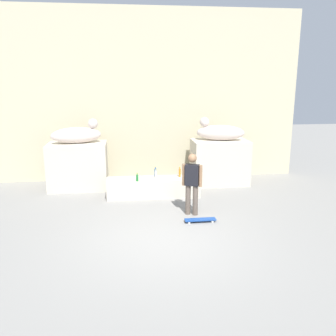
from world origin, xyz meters
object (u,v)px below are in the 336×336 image
Objects in this scene: statue_reclining_left at (77,135)px; skateboard at (200,220)px; skater at (192,181)px; bottle_orange at (180,173)px; bottle_blue at (155,172)px; statue_reclining_right at (219,132)px; bottle_green at (137,178)px; bottle_clear at (156,175)px.

statue_reclining_left is 5.09m from skateboard.
bottle_orange is (-0.06, 1.73, -0.20)m from skater.
skater is 1.74m from bottle_orange.
skateboard is 2.73m from bottle_blue.
bottle_orange reaches higher than bottle_blue.
bottle_green is (-2.86, -1.44, -1.12)m from statue_reclining_right.
bottle_clear is (-0.93, 2.26, 0.62)m from skateboard.
bottle_clear is 0.81× the size of bottle_orange.
statue_reclining_left is 5.11× the size of bottle_orange.
statue_reclining_right is at bearing 26.58° from bottle_clear.
bottle_green is at bearing 158.44° from skater.
skateboard is 2.52m from bottle_clear.
skater is at bearing -53.06° from statue_reclining_left.
bottle_orange is at bearing -15.20° from bottle_blue.
bottle_green is at bearing 127.34° from skateboard.
bottle_green is at bearing 40.63° from statue_reclining_right.
statue_reclining_left is 2.83m from bottle_blue.
statue_reclining_right is (4.71, 0.00, 0.00)m from statue_reclining_left.
statue_reclining_left is at bearing 142.30° from bottle_green.
statue_reclining_right is 4.04m from skateboard.
bottle_clear is (-2.27, -1.14, -1.12)m from statue_reclining_right.
skateboard is 2.55m from bottle_green.
statue_reclining_left is 3.55m from bottle_orange.
skateboard is (3.38, -3.39, -1.74)m from statue_reclining_left.
bottle_green is at bearing -138.09° from bottle_blue.
skateboard is (0.12, -0.56, -0.86)m from skater.
bottle_green is at bearing -166.07° from bottle_orange.
statue_reclining_right is 6.30× the size of bottle_clear.
statue_reclining_right is 5.61× the size of bottle_blue.
skater is at bearing -88.01° from bottle_orange.
bottle_blue is (-0.93, 2.49, 0.64)m from skateboard.
statue_reclining_right is at bearing 21.80° from bottle_blue.
skater is at bearing 76.64° from statue_reclining_right.
bottle_orange is (0.75, 0.03, 0.03)m from bottle_clear.
bottle_blue is at bearing 41.91° from bottle_green.
statue_reclining_left reaches higher than skateboard.
bottle_orange is (3.19, -1.11, -1.09)m from statue_reclining_left.
skateboard is at bearing -67.50° from bottle_clear.
skater is 1.90m from bottle_clear.
bottle_orange is at bearing 2.37° from bottle_clear.
bottle_green is at bearing -152.81° from bottle_clear.
statue_reclining_left reaches higher than skater.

